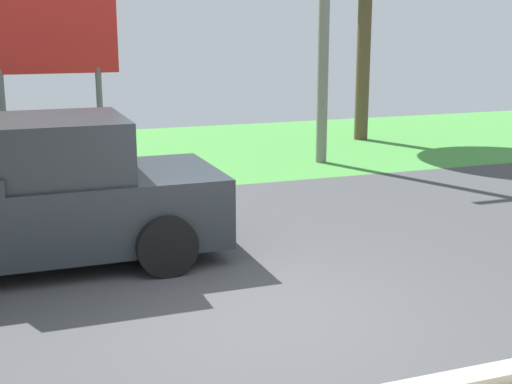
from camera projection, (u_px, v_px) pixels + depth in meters
ground_plane at (191, 241)px, 10.17m from camera, size 40.00×22.00×0.20m
pickup_truck at (17, 199)px, 8.83m from camera, size 5.20×2.28×1.88m
roadside_billboard at (48, 50)px, 13.25m from camera, size 2.60×0.12×3.50m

